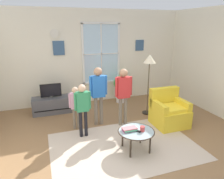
{
  "coord_description": "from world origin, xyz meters",
  "views": [
    {
      "loc": [
        -1.46,
        -3.27,
        2.31
      ],
      "look_at": [
        -0.01,
        0.96,
        0.95
      ],
      "focal_mm": 33.42,
      "sensor_mm": 36.0,
      "label": 1
    }
  ],
  "objects_px": {
    "remote_near_books": "(137,131)",
    "person_green_shirt": "(83,105)",
    "person_pink_shirt": "(76,103)",
    "person_blue_shirt": "(98,90)",
    "potted_plant_by_window": "(121,85)",
    "tv_stand": "(52,105)",
    "book_stack": "(129,129)",
    "armchair": "(169,112)",
    "floor_lamp": "(149,65)",
    "television": "(51,90)",
    "person_red_shirt": "(123,91)",
    "coffee_table": "(136,132)",
    "cup": "(142,129)"
  },
  "relations": [
    {
      "from": "person_blue_shirt",
      "to": "potted_plant_by_window",
      "type": "height_order",
      "value": "person_blue_shirt"
    },
    {
      "from": "remote_near_books",
      "to": "potted_plant_by_window",
      "type": "xyz_separation_m",
      "value": [
        0.69,
        2.63,
        0.12
      ]
    },
    {
      "from": "remote_near_books",
      "to": "person_pink_shirt",
      "type": "bearing_deg",
      "value": 126.47
    },
    {
      "from": "person_pink_shirt",
      "to": "floor_lamp",
      "type": "xyz_separation_m",
      "value": [
        2.0,
        0.27,
        0.72
      ]
    },
    {
      "from": "tv_stand",
      "to": "person_blue_shirt",
      "type": "height_order",
      "value": "person_blue_shirt"
    },
    {
      "from": "book_stack",
      "to": "person_green_shirt",
      "type": "xyz_separation_m",
      "value": [
        -0.73,
        0.8,
        0.3
      ]
    },
    {
      "from": "person_blue_shirt",
      "to": "potted_plant_by_window",
      "type": "bearing_deg",
      "value": 50.12
    },
    {
      "from": "potted_plant_by_window",
      "to": "floor_lamp",
      "type": "xyz_separation_m",
      "value": [
        0.36,
        -1.08,
        0.81
      ]
    },
    {
      "from": "book_stack",
      "to": "person_red_shirt",
      "type": "bearing_deg",
      "value": 74.66
    },
    {
      "from": "person_blue_shirt",
      "to": "person_pink_shirt",
      "type": "bearing_deg",
      "value": -174.95
    },
    {
      "from": "person_blue_shirt",
      "to": "tv_stand",
      "type": "bearing_deg",
      "value": 132.44
    },
    {
      "from": "potted_plant_by_window",
      "to": "person_blue_shirt",
      "type": "bearing_deg",
      "value": -129.88
    },
    {
      "from": "book_stack",
      "to": "floor_lamp",
      "type": "height_order",
      "value": "floor_lamp"
    },
    {
      "from": "cup",
      "to": "person_green_shirt",
      "type": "height_order",
      "value": "person_green_shirt"
    },
    {
      "from": "person_pink_shirt",
      "to": "potted_plant_by_window",
      "type": "bearing_deg",
      "value": 39.44
    },
    {
      "from": "remote_near_books",
      "to": "person_green_shirt",
      "type": "xyz_separation_m",
      "value": [
        -0.86,
        0.88,
        0.32
      ]
    },
    {
      "from": "television",
      "to": "person_red_shirt",
      "type": "relative_size",
      "value": 0.4
    },
    {
      "from": "floor_lamp",
      "to": "coffee_table",
      "type": "bearing_deg",
      "value": -124.71
    },
    {
      "from": "book_stack",
      "to": "person_pink_shirt",
      "type": "bearing_deg",
      "value": 124.1
    },
    {
      "from": "television",
      "to": "cup",
      "type": "relative_size",
      "value": 5.5
    },
    {
      "from": "book_stack",
      "to": "person_red_shirt",
      "type": "relative_size",
      "value": 0.2
    },
    {
      "from": "book_stack",
      "to": "floor_lamp",
      "type": "bearing_deg",
      "value": 51.46
    },
    {
      "from": "book_stack",
      "to": "person_blue_shirt",
      "type": "xyz_separation_m",
      "value": [
        -0.26,
        1.26,
        0.45
      ]
    },
    {
      "from": "cup",
      "to": "floor_lamp",
      "type": "relative_size",
      "value": 0.06
    },
    {
      "from": "person_pink_shirt",
      "to": "potted_plant_by_window",
      "type": "relative_size",
      "value": 1.18
    },
    {
      "from": "person_pink_shirt",
      "to": "coffee_table",
      "type": "bearing_deg",
      "value": -53.32
    },
    {
      "from": "tv_stand",
      "to": "armchair",
      "type": "xyz_separation_m",
      "value": [
        2.64,
        -1.68,
        0.11
      ]
    },
    {
      "from": "television",
      "to": "person_pink_shirt",
      "type": "distance_m",
      "value": 1.27
    },
    {
      "from": "floor_lamp",
      "to": "remote_near_books",
      "type": "bearing_deg",
      "value": -124.03
    },
    {
      "from": "armchair",
      "to": "floor_lamp",
      "type": "distance_m",
      "value": 1.3
    },
    {
      "from": "floor_lamp",
      "to": "person_blue_shirt",
      "type": "bearing_deg",
      "value": -171.14
    },
    {
      "from": "book_stack",
      "to": "potted_plant_by_window",
      "type": "relative_size",
      "value": 0.32
    },
    {
      "from": "armchair",
      "to": "potted_plant_by_window",
      "type": "height_order",
      "value": "armchair"
    },
    {
      "from": "person_pink_shirt",
      "to": "person_green_shirt",
      "type": "bearing_deg",
      "value": -78.11
    },
    {
      "from": "coffee_table",
      "to": "person_pink_shirt",
      "type": "height_order",
      "value": "person_pink_shirt"
    },
    {
      "from": "tv_stand",
      "to": "potted_plant_by_window",
      "type": "bearing_deg",
      "value": 4.66
    },
    {
      "from": "cup",
      "to": "person_pink_shirt",
      "type": "distance_m",
      "value": 1.68
    },
    {
      "from": "tv_stand",
      "to": "person_blue_shirt",
      "type": "bearing_deg",
      "value": -47.56
    },
    {
      "from": "person_red_shirt",
      "to": "person_blue_shirt",
      "type": "height_order",
      "value": "person_blue_shirt"
    },
    {
      "from": "book_stack",
      "to": "person_blue_shirt",
      "type": "relative_size",
      "value": 0.2
    },
    {
      "from": "person_red_shirt",
      "to": "person_pink_shirt",
      "type": "bearing_deg",
      "value": 171.87
    },
    {
      "from": "armchair",
      "to": "coffee_table",
      "type": "xyz_separation_m",
      "value": [
        -1.22,
        -0.75,
        0.06
      ]
    },
    {
      "from": "tv_stand",
      "to": "television",
      "type": "xyz_separation_m",
      "value": [
        0.0,
        -0.0,
        0.42
      ]
    },
    {
      "from": "remote_near_books",
      "to": "floor_lamp",
      "type": "distance_m",
      "value": 2.1
    },
    {
      "from": "person_pink_shirt",
      "to": "person_red_shirt",
      "type": "height_order",
      "value": "person_red_shirt"
    },
    {
      "from": "tv_stand",
      "to": "remote_near_books",
      "type": "distance_m",
      "value": 2.85
    },
    {
      "from": "coffee_table",
      "to": "potted_plant_by_window",
      "type": "height_order",
      "value": "potted_plant_by_window"
    },
    {
      "from": "tv_stand",
      "to": "armchair",
      "type": "bearing_deg",
      "value": -32.5
    },
    {
      "from": "television",
      "to": "person_red_shirt",
      "type": "height_order",
      "value": "person_red_shirt"
    },
    {
      "from": "tv_stand",
      "to": "book_stack",
      "type": "height_order",
      "value": "book_stack"
    }
  ]
}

